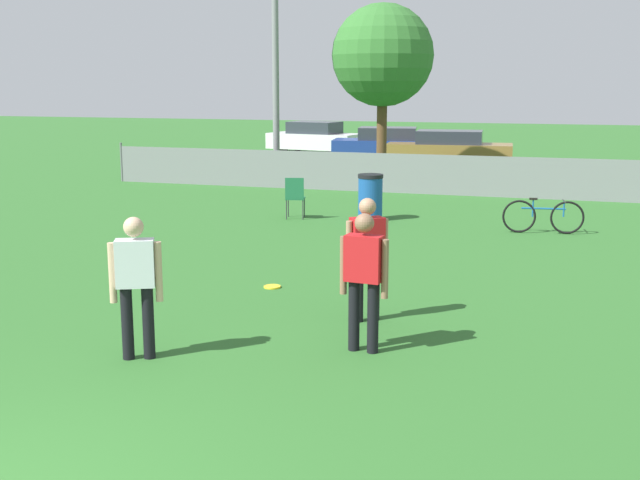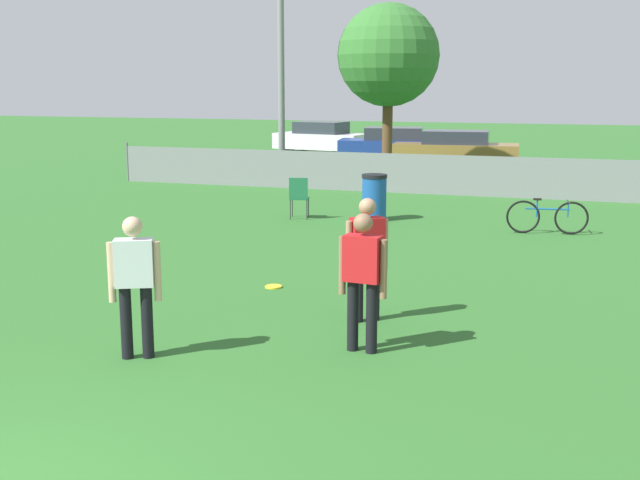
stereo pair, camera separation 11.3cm
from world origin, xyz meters
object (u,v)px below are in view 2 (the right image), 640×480
parked_car_blue (394,145)px  parked_car_tan (456,149)px  player_thrower_red (363,273)px  parked_car_white (321,138)px  tree_near_pole (388,56)px  bicycle_sideline (547,217)px  player_receiver_white (135,277)px  light_pole (281,8)px  player_defender_red (367,251)px  trash_bin (374,197)px  frisbee_disc (274,287)px  folding_chair_sideline (299,195)px

parked_car_blue → parked_car_tan: 2.81m
player_thrower_red → parked_car_white: player_thrower_red is taller
tree_near_pole → bicycle_sideline: bearing=-56.6°
tree_near_pole → bicycle_sideline: 10.37m
tree_near_pole → parked_car_white: 10.69m
parked_car_tan → player_receiver_white: bearing=-94.7°
light_pole → player_defender_red: size_ratio=5.58×
player_thrower_red → trash_bin: 9.03m
player_thrower_red → bicycle_sideline: size_ratio=0.99×
parked_car_white → parked_car_blue: (3.98, -2.88, 0.00)m
frisbee_disc → bicycle_sideline: bearing=58.1°
player_defender_red → parked_car_blue: (-4.69, 21.13, -0.26)m
bicycle_sideline → parked_car_white: parked_car_white is taller
player_receiver_white → player_defender_red: 3.00m
bicycle_sideline → player_receiver_white: bearing=-121.6°
parked_car_white → player_defender_red: bearing=-60.6°
player_thrower_red → player_defender_red: (-0.27, 1.18, 0.00)m
player_receiver_white → trash_bin: bearing=64.1°
light_pole → frisbee_disc: bearing=-69.3°
trash_bin → parked_car_white: 17.78m
parked_car_blue → bicycle_sideline: bearing=-74.4°
folding_chair_sideline → bicycle_sideline: size_ratio=0.58×
light_pole → player_receiver_white: light_pole is taller
bicycle_sideline → trash_bin: bearing=163.8°
player_defender_red → trash_bin: player_defender_red is taller
tree_near_pole → folding_chair_sideline: (-0.05, -8.01, -3.32)m
bicycle_sideline → parked_car_tan: parked_car_tan is taller
player_defender_red → parked_car_blue: bearing=64.4°
parked_car_blue → light_pole: bearing=-111.6°
light_pole → parked_car_white: size_ratio=2.10×
light_pole → parked_car_white: 11.83m
tree_near_pole → parked_car_tan: 5.97m
light_pole → player_receiver_white: bearing=-74.5°
player_defender_red → trash_bin: bearing=66.0°
light_pole → player_defender_red: light_pole is taller
folding_chair_sideline → frisbee_disc: bearing=92.8°
bicycle_sideline → trash_bin: 3.81m
player_receiver_white → frisbee_disc: player_receiver_white is taller
trash_bin → parked_car_white: bearing=112.4°
frisbee_disc → parked_car_tan: 18.84m
player_thrower_red → player_receiver_white: bearing=-151.2°
player_thrower_red → frisbee_disc: 3.29m
light_pole → player_thrower_red: (6.63, -14.53, -4.31)m
light_pole → parked_car_tan: size_ratio=1.91×
tree_near_pole → trash_bin: 8.50m
player_thrower_red → tree_near_pole: bearing=108.3°
player_receiver_white → folding_chair_sideline: size_ratio=1.69×
light_pole → trash_bin: bearing=-52.3°
parked_car_tan → player_thrower_red: bearing=-88.5°
light_pole → trash_bin: light_pole is taller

